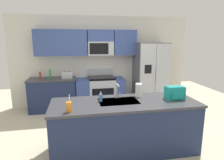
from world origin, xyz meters
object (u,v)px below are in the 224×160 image
(bottle_green, at_px, (50,74))
(sink_faucet, at_px, (117,90))
(paper_towel_roll, at_px, (139,90))
(soap_dispenser, at_px, (101,98))
(toaster, at_px, (67,75))
(backpack, at_px, (175,92))
(range_oven, at_px, (100,92))
(drink_cup_orange, at_px, (69,107))
(refrigerator, at_px, (150,75))
(pepper_mill, at_px, (40,75))

(bottle_green, xyz_separation_m, sink_faucet, (1.40, -2.08, 0.03))
(bottle_green, distance_m, sink_faucet, 2.51)
(paper_towel_roll, bearing_deg, soap_dispenser, -165.81)
(toaster, xyz_separation_m, backpack, (1.96, -2.25, 0.03))
(bottle_green, bearing_deg, soap_dispenser, -63.56)
(range_oven, xyz_separation_m, sink_faucet, (0.04, -2.11, 0.62))
(drink_cup_orange, xyz_separation_m, soap_dispenser, (0.52, 0.39, -0.01))
(toaster, xyz_separation_m, bottle_green, (-0.45, 0.02, 0.04))
(toaster, xyz_separation_m, paper_towel_roll, (1.38, -1.98, 0.03))
(refrigerator, distance_m, soap_dispenser, 2.77)
(backpack, bearing_deg, toaster, 131.04)
(pepper_mill, relative_size, sink_faucet, 0.68)
(bottle_green, height_order, paper_towel_roll, bottle_green)
(pepper_mill, xyz_separation_m, sink_faucet, (1.65, -2.11, 0.07))
(pepper_mill, bearing_deg, toaster, -4.05)
(sink_faucet, distance_m, soap_dispenser, 0.34)
(bottle_green, height_order, sink_faucet, sink_faucet)
(refrigerator, distance_m, bottle_green, 2.85)
(pepper_mill, distance_m, sink_faucet, 2.68)
(refrigerator, height_order, sink_faucet, refrigerator)
(drink_cup_orange, bearing_deg, refrigerator, 48.11)
(sink_faucet, bearing_deg, range_oven, 91.06)
(toaster, relative_size, soap_dispenser, 1.65)
(pepper_mill, xyz_separation_m, soap_dispenser, (1.34, -2.22, -0.03))
(refrigerator, xyz_separation_m, bottle_green, (-2.84, 0.04, 0.11))
(backpack, bearing_deg, pepper_mill, 139.19)
(range_oven, relative_size, refrigerator, 0.74)
(soap_dispenser, bearing_deg, pepper_mill, 121.23)
(pepper_mill, distance_m, drink_cup_orange, 2.74)
(bottle_green, xyz_separation_m, backpack, (2.41, -2.27, -0.02))
(refrigerator, bearing_deg, drink_cup_orange, -131.89)
(drink_cup_orange, bearing_deg, sink_faucet, 30.93)
(toaster, bearing_deg, drink_cup_orange, -87.37)
(range_oven, height_order, drink_cup_orange, drink_cup_orange)
(drink_cup_orange, relative_size, soap_dispenser, 1.60)
(sink_faucet, bearing_deg, pepper_mill, 128.11)
(drink_cup_orange, bearing_deg, toaster, 92.63)
(pepper_mill, height_order, sink_faucet, sink_faucet)
(bottle_green, bearing_deg, range_oven, 1.39)
(sink_faucet, height_order, paper_towel_roll, sink_faucet)
(bottle_green, height_order, drink_cup_orange, drink_cup_orange)
(toaster, bearing_deg, bottle_green, 177.52)
(bottle_green, bearing_deg, refrigerator, -0.78)
(pepper_mill, height_order, paper_towel_roll, paper_towel_roll)
(soap_dispenser, bearing_deg, paper_towel_roll, 14.19)
(paper_towel_roll, xyz_separation_m, backpack, (0.58, -0.28, -0.00))
(refrigerator, height_order, drink_cup_orange, refrigerator)
(bottle_green, bearing_deg, sink_faucet, -56.08)
(refrigerator, relative_size, soap_dispenser, 10.88)
(refrigerator, distance_m, paper_towel_roll, 2.21)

